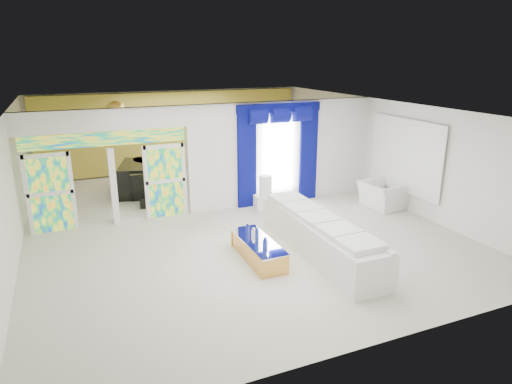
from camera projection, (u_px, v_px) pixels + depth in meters
name	position (u px, v px, depth m)	size (l,w,h in m)	color
floor	(228.00, 220.00, 12.12)	(12.00, 12.00, 0.00)	#B7AF9E
dividing_wall	(284.00, 152.00, 13.36)	(5.70, 0.18, 3.00)	white
dividing_header	(104.00, 120.00, 11.12)	(4.30, 0.18, 0.55)	white
stained_panel_left	(50.00, 193.00, 11.09)	(0.95, 0.04, 2.00)	#994C3F
stained_panel_right	(165.00, 181.00, 12.17)	(0.95, 0.04, 2.00)	#994C3F
stained_transom	(106.00, 139.00, 11.26)	(4.00, 0.05, 0.35)	#994C3F
window_pane	(278.00, 155.00, 13.20)	(1.00, 0.02, 2.30)	white
blue_drape_left	(247.00, 160.00, 12.81)	(0.55, 0.10, 2.80)	#030549
blue_drape_right	(308.00, 154.00, 13.56)	(0.55, 0.10, 2.80)	#030549
blue_pelmet	(279.00, 108.00, 12.77)	(2.60, 0.12, 0.25)	#030549
wall_mirror	(405.00, 156.00, 12.64)	(0.04, 2.70, 1.90)	white
gold_curtains	(174.00, 132.00, 16.86)	(9.70, 0.12, 2.90)	gold
white_sofa	(319.00, 237.00, 9.98)	(0.89, 4.15, 0.79)	silver
coffee_table	(258.00, 250.00, 9.79)	(0.61, 1.84, 0.41)	gold
console_table	(275.00, 201.00, 13.08)	(1.20, 0.38, 0.40)	white
table_lamp	(265.00, 186.00, 12.82)	(0.36, 0.36, 0.58)	silver
armchair	(382.00, 195.00, 13.02)	(1.16, 1.02, 0.76)	silver
grand_piano	(145.00, 178.00, 14.46)	(1.44, 1.89, 0.95)	black
piano_bench	(155.00, 202.00, 13.15)	(0.85, 0.33, 0.28)	black
tv_console	(37.00, 196.00, 12.95)	(0.52, 0.48, 0.76)	tan
chandelier	(116.00, 111.00, 13.46)	(0.60, 0.60, 0.60)	gold
decanters	(258.00, 238.00, 9.67)	(0.19, 1.05, 0.26)	white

